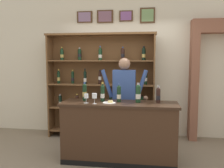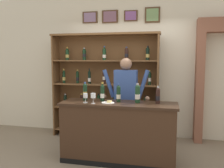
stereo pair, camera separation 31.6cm
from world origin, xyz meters
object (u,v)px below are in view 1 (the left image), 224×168
Objects in this scene: shopkeeper at (124,94)px; tasting_bottle_brunello at (138,93)px; tasting_bottle_super_tuscan at (103,93)px; wine_glass_center at (86,97)px; tasting_bottle_vin_santo at (158,95)px; tasting_bottle_bianco at (119,94)px; wine_glass_right at (94,96)px; tasting_bottle_rosso at (85,92)px; cheese_plate at (109,102)px; wine_shelf at (101,83)px; tasting_counter at (119,132)px.

tasting_bottle_brunello is (0.27, -0.46, 0.08)m from shopkeeper.
tasting_bottle_super_tuscan is 2.12× the size of wine_glass_center.
shopkeeper is 0.55m from tasting_bottle_super_tuscan.
shopkeeper is 0.73m from tasting_bottle_vin_santo.
tasting_bottle_bianco reaches higher than tasting_bottle_vin_santo.
shopkeeper is at bearing 60.22° from wine_glass_right.
tasting_bottle_rosso is 0.25m from wine_glass_center.
tasting_bottle_super_tuscan is 1.56× the size of cheese_plate.
cheese_plate is at bearing -48.15° from tasting_bottle_super_tuscan.
tasting_bottle_vin_santo is (0.63, 0.00, -0.01)m from tasting_bottle_bianco.
wine_shelf is at bearing 135.86° from tasting_bottle_vin_santo.
wine_shelf is at bearing 129.65° from shopkeeper.
shopkeeper is 5.63× the size of tasting_bottle_bianco.
cheese_plate is at bearing 7.94° from wine_glass_center.
tasting_counter is 0.87m from tasting_bottle_vin_santo.
tasting_bottle_brunello is 1.88× the size of wine_glass_right.
wine_glass_right reaches higher than wine_glass_center.
wine_shelf reaches higher than wine_glass_right.
tasting_bottle_brunello is at bearing -3.99° from tasting_bottle_bianco.
tasting_bottle_vin_santo is (0.61, 0.08, 0.61)m from tasting_counter.
tasting_bottle_rosso is at bearing 179.02° from tasting_bottle_vin_santo.
tasting_bottle_super_tuscan is at bearing -4.56° from tasting_bottle_rosso.
tasting_counter is 5.89× the size of tasting_bottle_super_tuscan.
tasting_counter is 0.87m from tasting_bottle_rosso.
tasting_counter is 0.62m from tasting_bottle_bianco.
shopkeeper reaches higher than tasting_counter.
wine_glass_right reaches higher than tasting_counter.
wine_shelf is 7.62× the size of tasting_bottle_bianco.
tasting_bottle_super_tuscan is (0.31, -0.02, -0.01)m from tasting_bottle_rosso.
tasting_bottle_vin_santo is 1.66× the size of wine_glass_right.
tasting_bottle_rosso is (-0.06, -1.09, -0.04)m from wine_shelf.
shopkeeper reaches higher than tasting_bottle_bianco.
shopkeeper is 0.54m from tasting_bottle_brunello.
tasting_bottle_bianco is 0.31m from tasting_bottle_brunello.
tasting_bottle_bianco is at bearing -95.62° from shopkeeper.
cheese_plate is at bearing -130.85° from tasting_bottle_bianco.
tasting_bottle_rosso reaches higher than tasting_counter.
cheese_plate is (-0.45, -0.13, -0.14)m from tasting_bottle_brunello.
wine_shelf is at bearing 106.77° from cheese_plate.
wine_glass_right is at bearing -156.15° from cheese_plate.
wine_glass_center is at bearing -169.56° from tasting_bottle_vin_santo.
wine_glass_center is at bearing -69.45° from tasting_bottle_rosso.
wine_glass_center is 0.38m from cheese_plate.
tasting_bottle_brunello is 0.49m from cheese_plate.
tasting_bottle_super_tuscan is (0.25, -1.12, -0.05)m from wine_shelf.
tasting_bottle_rosso reaches higher than cheese_plate.
wine_glass_right is at bearing -17.75° from wine_glass_center.
tasting_counter is at bearing 25.07° from wine_glass_right.
tasting_bottle_rosso is 1.86× the size of wine_glass_right.
tasting_bottle_rosso reaches higher than wine_glass_right.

